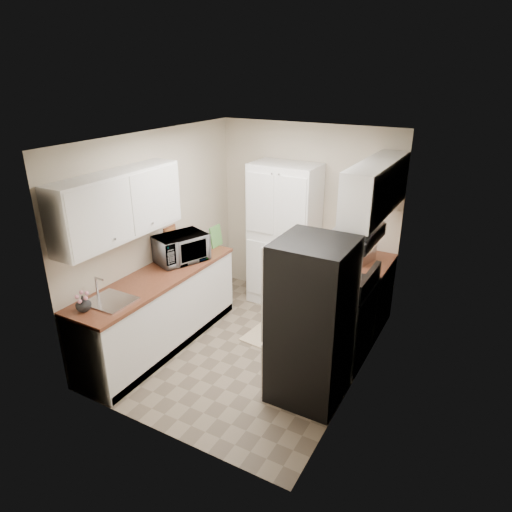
% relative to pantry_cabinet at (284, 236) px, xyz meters
% --- Properties ---
extents(ground, '(3.20, 3.20, 0.00)m').
position_rel_pantry_cabinet_xyz_m(ground, '(0.20, -1.32, -1.00)').
color(ground, '#7A6B56').
rests_on(ground, ground).
extents(room_shell, '(2.64, 3.24, 2.52)m').
position_rel_pantry_cabinet_xyz_m(room_shell, '(0.18, -1.32, 0.63)').
color(room_shell, beige).
rests_on(room_shell, ground).
extents(pantry_cabinet, '(0.90, 0.55, 2.00)m').
position_rel_pantry_cabinet_xyz_m(pantry_cabinet, '(0.00, 0.00, 0.00)').
color(pantry_cabinet, white).
rests_on(pantry_cabinet, ground).
extents(base_cabinet_left, '(0.60, 2.30, 0.88)m').
position_rel_pantry_cabinet_xyz_m(base_cabinet_left, '(-0.79, -1.75, -0.56)').
color(base_cabinet_left, white).
rests_on(base_cabinet_left, ground).
extents(countertop_left, '(0.63, 2.33, 0.04)m').
position_rel_pantry_cabinet_xyz_m(countertop_left, '(-0.79, -1.75, -0.10)').
color(countertop_left, brown).
rests_on(countertop_left, base_cabinet_left).
extents(base_cabinet_right, '(0.60, 0.80, 0.88)m').
position_rel_pantry_cabinet_xyz_m(base_cabinet_right, '(1.19, -0.12, -0.56)').
color(base_cabinet_right, white).
rests_on(base_cabinet_right, ground).
extents(countertop_right, '(0.63, 0.83, 0.04)m').
position_rel_pantry_cabinet_xyz_m(countertop_right, '(1.19, -0.12, -0.10)').
color(countertop_right, brown).
rests_on(countertop_right, base_cabinet_right).
extents(electric_range, '(0.71, 0.78, 1.13)m').
position_rel_pantry_cabinet_xyz_m(electric_range, '(1.17, -0.93, -0.52)').
color(electric_range, '#B7B7BC').
rests_on(electric_range, ground).
extents(refrigerator, '(0.70, 0.72, 1.70)m').
position_rel_pantry_cabinet_xyz_m(refrigerator, '(1.14, -1.73, -0.15)').
color(refrigerator, '#B7B7BC').
rests_on(refrigerator, ground).
extents(microwave, '(0.62, 0.73, 0.34)m').
position_rel_pantry_cabinet_xyz_m(microwave, '(-0.81, -1.25, 0.09)').
color(microwave, '#A7A7AC').
rests_on(microwave, countertop_left).
extents(wine_bottle, '(0.07, 0.07, 0.26)m').
position_rel_pantry_cabinet_xyz_m(wine_bottle, '(-0.94, -0.85, 0.05)').
color(wine_bottle, black).
rests_on(wine_bottle, countertop_left).
extents(flower_vase, '(0.18, 0.18, 0.16)m').
position_rel_pantry_cabinet_xyz_m(flower_vase, '(-0.88, -2.73, 0.00)').
color(flower_vase, white).
rests_on(flower_vase, countertop_left).
extents(cutting_board, '(0.03, 0.23, 0.28)m').
position_rel_pantry_cabinet_xyz_m(cutting_board, '(-0.72, -0.62, 0.06)').
color(cutting_board, '#4F9041').
rests_on(cutting_board, countertop_left).
extents(toaster_oven, '(0.34, 0.39, 0.20)m').
position_rel_pantry_cabinet_xyz_m(toaster_oven, '(1.13, -0.17, 0.02)').
color(toaster_oven, '#A9A8AC').
rests_on(toaster_oven, countertop_right).
extents(fruit_basket, '(0.27, 0.27, 0.11)m').
position_rel_pantry_cabinet_xyz_m(fruit_basket, '(1.10, -0.18, 0.17)').
color(fruit_basket, '#FF4400').
rests_on(fruit_basket, toaster_oven).
extents(kitchen_mat, '(0.64, 0.94, 0.01)m').
position_rel_pantry_cabinet_xyz_m(kitchen_mat, '(0.31, -0.81, -0.99)').
color(kitchen_mat, beige).
rests_on(kitchen_mat, ground).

